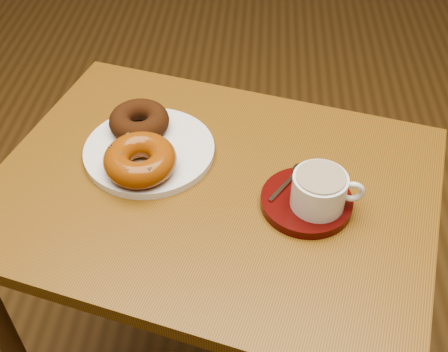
# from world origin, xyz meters

# --- Properties ---
(ground) EXTENTS (6.00, 6.00, 0.00)m
(ground) POSITION_xyz_m (0.00, 0.00, 0.00)
(ground) COLOR #543A1A
(ground) RESTS_ON ground
(cafe_table) EXTENTS (0.87, 0.73, 0.71)m
(cafe_table) POSITION_xyz_m (0.17, -0.07, 0.59)
(cafe_table) COLOR brown
(cafe_table) RESTS_ON ground
(donut_plate) EXTENTS (0.32, 0.32, 0.01)m
(donut_plate) POSITION_xyz_m (0.05, 0.00, 0.71)
(donut_plate) COLOR white
(donut_plate) RESTS_ON cafe_table
(donut_cinnamon) EXTENTS (0.12, 0.12, 0.04)m
(donut_cinnamon) POSITION_xyz_m (0.02, 0.05, 0.74)
(donut_cinnamon) COLOR #351A0A
(donut_cinnamon) RESTS_ON donut_plate
(donut_caramel) EXTENTS (0.16, 0.16, 0.05)m
(donut_caramel) POSITION_xyz_m (0.04, -0.06, 0.74)
(donut_caramel) COLOR #85420E
(donut_caramel) RESTS_ON donut_plate
(saucer) EXTENTS (0.19, 0.19, 0.02)m
(saucer) POSITION_xyz_m (0.32, -0.11, 0.71)
(saucer) COLOR #3C0908
(saucer) RESTS_ON cafe_table
(coffee_cup) EXTENTS (0.12, 0.09, 0.06)m
(coffee_cup) POSITION_xyz_m (0.34, -0.12, 0.75)
(coffee_cup) COLOR white
(coffee_cup) RESTS_ON saucer
(teaspoon) EXTENTS (0.06, 0.09, 0.01)m
(teaspoon) POSITION_xyz_m (0.31, -0.05, 0.72)
(teaspoon) COLOR silver
(teaspoon) RESTS_ON saucer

